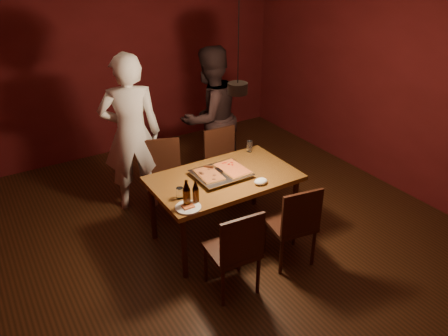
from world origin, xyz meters
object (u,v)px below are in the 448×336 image
beer_bottle_b (196,192)px  diner_dark (210,117)px  chair_near_left (236,246)px  plate_slice (188,207)px  pizza_tray (221,174)px  beer_bottle_a (187,193)px  chair_far_left (164,171)px  diner_white (131,134)px  dining_table (224,183)px  chair_near_right (295,219)px  pendant_lamp (238,87)px  chair_far_right (224,158)px

beer_bottle_b → diner_dark: bearing=55.6°
chair_near_left → plate_slice: bearing=120.3°
pizza_tray → beer_bottle_a: bearing=-153.2°
chair_far_left → diner_white: diner_white is taller
dining_table → chair_near_right: bearing=-66.2°
diner_white → beer_bottle_b: bearing=110.6°
pendant_lamp → diner_dark: bearing=69.6°
chair_far_right → chair_near_left: bearing=64.4°
diner_white → chair_near_right: bearing=133.2°
plate_slice → diner_white: 1.46m
beer_bottle_b → plate_slice: size_ratio=0.97×
diner_white → pendant_lamp: bearing=130.7°
pendant_lamp → diner_white: bearing=113.2°
diner_dark → pendant_lamp: (-0.53, -1.42, 0.86)m
chair_far_right → chair_near_left: size_ratio=1.00×
chair_near_left → diner_white: bearing=100.4°
chair_near_left → beer_bottle_a: bearing=117.3°
chair_near_left → plate_slice: (-0.22, 0.47, 0.22)m
chair_near_left → pendant_lamp: pendant_lamp is taller
dining_table → plate_slice: size_ratio=6.26×
chair_near_right → pizza_tray: bearing=124.3°
pizza_tray → diner_dark: bearing=62.2°
chair_far_left → diner_dark: 1.00m
chair_far_left → pizza_tray: size_ratio=0.98×
pizza_tray → diner_white: size_ratio=0.29×
chair_far_right → beer_bottle_a: bearing=47.5°
pizza_tray → beer_bottle_a: size_ratio=2.07×
chair_far_right → beer_bottle_b: (-0.94, -1.03, 0.33)m
dining_table → pizza_tray: size_ratio=2.73×
dining_table → pizza_tray: (-0.02, 0.02, 0.10)m
chair_near_right → pendant_lamp: 1.38m
pizza_tray → pendant_lamp: bearing=-85.6°
chair_near_right → plate_slice: 1.05m
chair_far_left → pendant_lamp: 1.64m
diner_white → pendant_lamp: pendant_lamp is taller
chair_far_left → chair_near_right: 1.71m
plate_slice → diner_white: (0.03, 1.45, 0.19)m
chair_far_left → pizza_tray: chair_far_left is taller
chair_far_left → pizza_tray: (0.30, -0.80, 0.24)m
chair_near_left → plate_slice: chair_near_left is taller
chair_far_right → beer_bottle_b: 1.44m
chair_far_left → plate_slice: 1.21m
chair_near_right → beer_bottle_a: size_ratio=1.83×
dining_table → diner_white: size_ratio=0.79×
chair_near_right → plate_slice: chair_near_right is taller
beer_bottle_b → diner_dark: 1.81m
dining_table → chair_far_left: size_ratio=2.79×
pizza_tray → chair_near_right: bearing=-67.8°
pizza_tray → beer_bottle_b: beer_bottle_b is taller
diner_white → diner_dark: 1.10m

